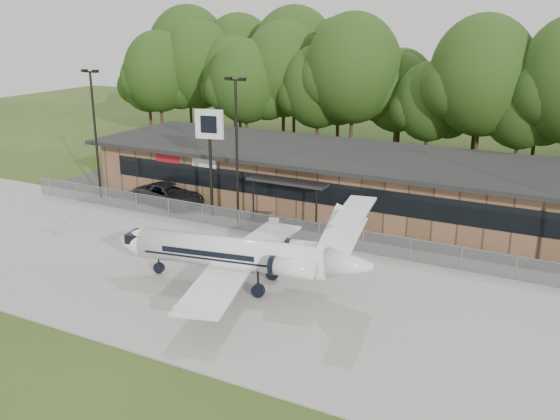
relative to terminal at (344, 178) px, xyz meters
The scene contains 11 objects.
ground 24.04m from the terminal, 89.99° to the right, with size 160.00×160.00×0.00m, color #2C4518.
apron 16.08m from the terminal, 89.99° to the right, with size 64.00×18.00×0.08m, color #9E9B93.
parking_lot 4.93m from the terminal, 89.96° to the right, with size 50.00×9.00×0.06m, color #383835.
terminal is the anchor object (origin of this frame).
fence 9.05m from the terminal, 89.98° to the right, with size 46.00×0.04×1.52m.
treeline 18.83m from the terminal, 89.99° to the left, with size 72.00×12.00×15.00m, color #1F3B12, non-canonical shape.
light_pole_left 19.84m from the terminal, 157.54° to the right, with size 1.55×0.30×10.23m.
light_pole_mid 9.73m from the terminal, 123.89° to the right, with size 1.55×0.30×10.23m.
business_jet 16.69m from the terminal, 86.79° to the right, with size 15.24×13.67×5.13m.
suv 13.58m from the terminal, 152.23° to the right, with size 2.81×6.10×1.69m, color #343437.
pole_sign 10.99m from the terminal, 136.07° to the right, with size 2.07×0.66×7.87m.
Camera 1 is at (17.47, -19.32, 14.17)m, focal length 40.00 mm.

